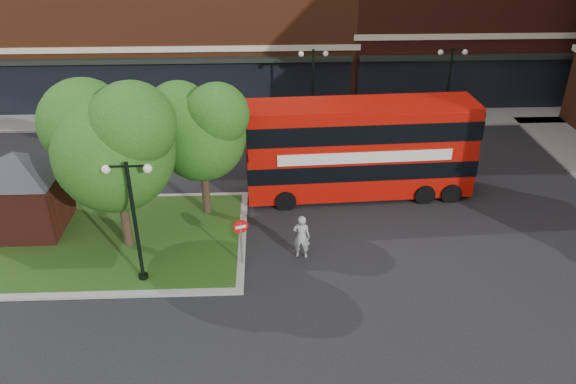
{
  "coord_description": "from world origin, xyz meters",
  "views": [
    {
      "loc": [
        -0.73,
        -17.01,
        13.25
      ],
      "look_at": [
        0.1,
        3.33,
        2.0
      ],
      "focal_mm": 35.0,
      "sensor_mm": 36.0,
      "label": 1
    }
  ],
  "objects_px": {
    "bus": "(360,143)",
    "car_silver": "(266,122)",
    "woman": "(301,237)",
    "car_white": "(390,121)"
  },
  "relations": [
    {
      "from": "bus",
      "to": "car_silver",
      "type": "relative_size",
      "value": 2.79
    },
    {
      "from": "bus",
      "to": "car_white",
      "type": "bearing_deg",
      "value": 65.21
    },
    {
      "from": "woman",
      "to": "car_white",
      "type": "xyz_separation_m",
      "value": [
        6.18,
        12.94,
        -0.33
      ]
    },
    {
      "from": "car_silver",
      "to": "car_white",
      "type": "xyz_separation_m",
      "value": [
        7.49,
        0.0,
        -0.04
      ]
    },
    {
      "from": "woman",
      "to": "car_silver",
      "type": "bearing_deg",
      "value": -74.0
    },
    {
      "from": "car_silver",
      "to": "car_white",
      "type": "relative_size",
      "value": 1.03
    },
    {
      "from": "bus",
      "to": "car_white",
      "type": "xyz_separation_m",
      "value": [
        3.15,
        7.8,
        -2.03
      ]
    },
    {
      "from": "car_silver",
      "to": "car_white",
      "type": "bearing_deg",
      "value": -83.02
    },
    {
      "from": "bus",
      "to": "car_silver",
      "type": "bearing_deg",
      "value": 116.29
    },
    {
      "from": "bus",
      "to": "woman",
      "type": "bearing_deg",
      "value": -123.4
    }
  ]
}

